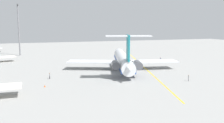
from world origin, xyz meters
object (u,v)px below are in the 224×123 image
at_px(ground_crew_near_tail, 189,77).
at_px(ground_crew_portside, 50,75).
at_px(safety_cone_nose, 45,86).
at_px(light_mast, 19,28).
at_px(ground_crew_near_nose, 160,59).
at_px(main_jetliner, 123,60).

height_order(ground_crew_near_tail, ground_crew_portside, ground_crew_portside).
height_order(safety_cone_nose, light_mast, light_mast).
distance_m(ground_crew_near_nose, safety_cone_nose, 57.74).
height_order(main_jetliner, light_mast, light_mast).
height_order(main_jetliner, ground_crew_near_tail, main_jetliner).
bearing_deg(ground_crew_portside, main_jetliner, 58.88).
bearing_deg(safety_cone_nose, light_mast, 5.44).
bearing_deg(main_jetliner, ground_crew_near_nose, -41.28).
bearing_deg(ground_crew_near_nose, light_mast, 10.36).
bearing_deg(ground_crew_near_tail, safety_cone_nose, 24.89).
bearing_deg(ground_crew_near_tail, main_jetliner, -29.26).
height_order(ground_crew_portside, light_mast, light_mast).
relative_size(ground_crew_near_nose, ground_crew_near_tail, 1.01).
height_order(main_jetliner, safety_cone_nose, main_jetliner).
bearing_deg(ground_crew_portside, safety_cone_nose, -57.39).
xyz_separation_m(ground_crew_near_tail, light_mast, (76.23, 44.70, 12.73)).
relative_size(ground_crew_portside, safety_cone_nose, 3.15).
bearing_deg(light_mast, main_jetliner, -148.26).
relative_size(main_jetliner, safety_cone_nose, 77.22).
xyz_separation_m(main_jetliner, ground_crew_portside, (-6.11, 25.10, -2.35)).
distance_m(ground_crew_near_tail, ground_crew_portside, 39.11).
xyz_separation_m(ground_crew_near_tail, ground_crew_portside, (15.39, 35.95, 0.02)).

